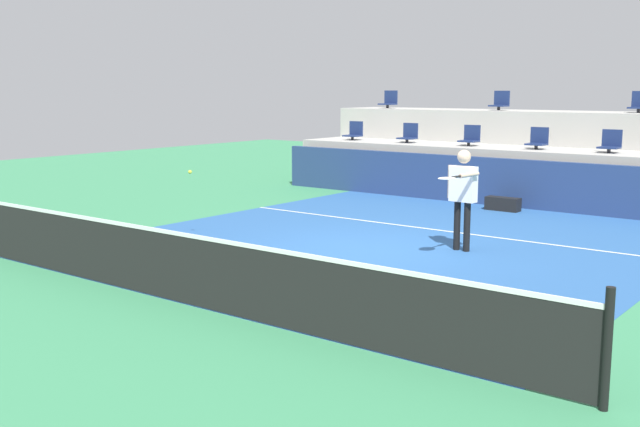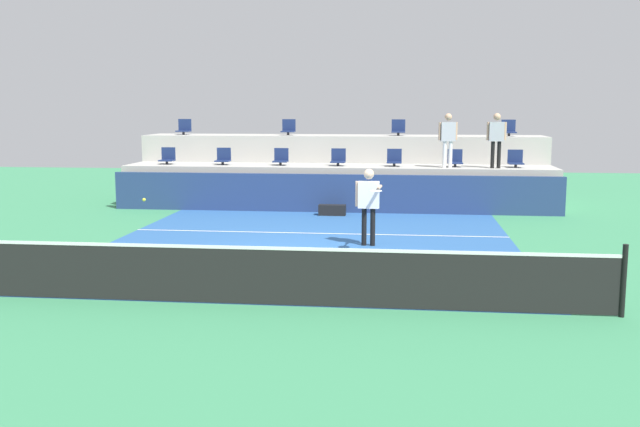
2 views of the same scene
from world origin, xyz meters
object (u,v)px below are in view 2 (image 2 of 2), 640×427
Objects in this scene: stadium_chair_upper_far_left at (184,128)px; spectator_in_grey at (496,136)px; stadium_chair_lower_left at (223,158)px; stadium_chair_lower_right at (455,160)px; tennis_player at (369,199)px; stadium_chair_lower_mid_right at (394,159)px; equipment_bag at (332,210)px; stadium_chair_lower_mid_left at (281,158)px; stadium_chair_lower_far_right at (515,160)px; tennis_ball at (144,200)px; stadium_chair_upper_left at (288,129)px; spectator_leaning_on_rail at (448,136)px; stadium_chair_upper_far_right at (509,129)px; stadium_chair_lower_center at (338,159)px; stadium_chair_lower_far_left at (168,157)px; stadium_chair_upper_right at (398,129)px.

spectator_in_grey reaches higher than stadium_chair_upper_far_left.
stadium_chair_lower_left is 7.07m from stadium_chair_lower_right.
stadium_chair_lower_mid_right is at bearing 85.91° from tennis_player.
tennis_player is at bearing -74.24° from equipment_bag.
equipment_bag is at bearing 105.76° from tennis_player.
stadium_chair_lower_right is at bearing 0.00° from stadium_chair_lower_mid_left.
stadium_chair_lower_far_right is (7.02, 0.00, 0.00)m from stadium_chair_lower_mid_left.
spectator_in_grey is 11.08m from tennis_ball.
spectator_in_grey is at bearing -148.37° from stadium_chair_lower_far_right.
stadium_chair_lower_right is 0.33× the size of spectator_in_grey.
stadium_chair_lower_right is at bearing -18.73° from stadium_chair_upper_left.
stadium_chair_lower_left is 1.00× the size of stadium_chair_upper_left.
stadium_chair_lower_left is 0.31× the size of tennis_player.
tennis_player is 1.06× the size of spectator_in_grey.
stadium_chair_lower_mid_right is 7.32m from stadium_chair_upper_far_left.
spectator_leaning_on_rail reaches higher than stadium_chair_lower_left.
stadium_chair_upper_far_left is at bearing 129.35° from tennis_player.
stadium_chair_lower_mid_right is at bearing 180.00° from stadium_chair_lower_right.
stadium_chair_lower_far_right is 1.00× the size of stadium_chair_upper_far_right.
stadium_chair_lower_mid_right is at bearing 166.09° from spectator_leaning_on_rail.
stadium_chair_lower_mid_left is at bearing 180.00° from stadium_chair_lower_center.
stadium_chair_lower_left reaches higher than tennis_ball.
stadium_chair_lower_center is 6.39m from tennis_player.
stadium_chair_lower_far_right is at bearing 31.63° from spectator_in_grey.
tennis_player is at bearing 25.65° from tennis_ball.
stadium_chair_lower_mid_left is at bearing 0.00° from stadium_chair_lower_left.
spectator_in_grey is at bearing -7.45° from stadium_chair_lower_mid_right.
stadium_chair_lower_far_right reaches higher than tennis_ball.
spectator_leaning_on_rail is at bearing 71.21° from tennis_player.
stadium_chair_lower_left is at bearing 0.00° from stadium_chair_lower_far_left.
spectator_in_grey is (2.85, -2.18, -0.12)m from stadium_chair_upper_right.
stadium_chair_upper_left reaches higher than stadium_chair_lower_far_left.
stadium_chair_lower_left is 7.90m from tennis_player.
tennis_ball is at bearing -119.69° from stadium_chair_lower_mid_right.
spectator_leaning_on_rail is 4.10m from equipment_bag.
spectator_leaning_on_rail is at bearing 51.58° from tennis_ball.
stadium_chair_upper_far_right is at bearing 14.35° from stadium_chair_lower_mid_left.
stadium_chair_lower_left is 8.82m from stadium_chair_lower_far_right.
spectator_leaning_on_rail is 1.39m from spectator_in_grey.
stadium_chair_lower_right is at bearing -46.45° from stadium_chair_upper_right.
stadium_chair_upper_right is (3.55, 1.80, 0.85)m from stadium_chair_lower_mid_left.
stadium_chair_upper_right is at bearing 133.55° from stadium_chair_lower_right.
stadium_chair_upper_far_right reaches higher than stadium_chair_lower_mid_right.
tennis_ball is at bearing -74.50° from stadium_chair_lower_far_left.
stadium_chair_lower_far_right is at bearing 0.00° from stadium_chair_lower_center.
stadium_chair_lower_far_left is 1.00× the size of stadium_chair_lower_center.
stadium_chair_lower_left is 2.67m from stadium_chair_upper_far_left.
stadium_chair_upper_right is at bearing 142.49° from spectator_in_grey.
stadium_chair_lower_mid_left is 1.00× the size of stadium_chair_lower_right.
tennis_ball is at bearing -96.93° from stadium_chair_upper_left.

